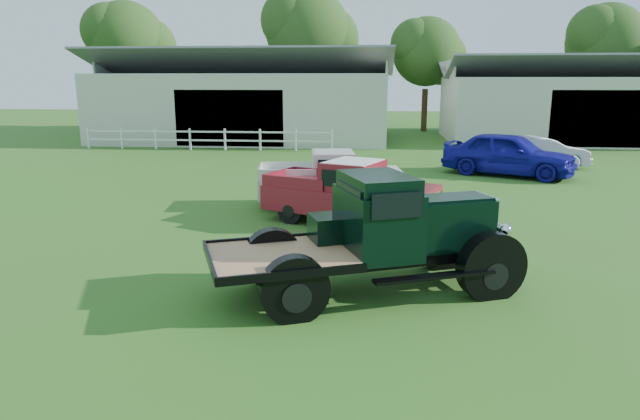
# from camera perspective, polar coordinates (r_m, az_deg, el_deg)

# --- Properties ---
(ground) EXTENTS (120.00, 120.00, 0.00)m
(ground) POSITION_cam_1_polar(r_m,az_deg,el_deg) (11.98, -1.52, -6.17)
(ground) COLOR #3E6225
(shed_left) EXTENTS (18.80, 10.20, 5.60)m
(shed_left) POSITION_cam_1_polar(r_m,az_deg,el_deg) (38.18, -7.26, 11.24)
(shed_left) COLOR silver
(shed_left) RESTS_ON ground
(shed_right) EXTENTS (16.80, 9.20, 5.20)m
(shed_right) POSITION_cam_1_polar(r_m,az_deg,el_deg) (40.26, 24.22, 10.02)
(shed_right) COLOR silver
(shed_right) RESTS_ON ground
(fence_rail) EXTENTS (14.20, 0.16, 1.20)m
(fence_rail) POSITION_cam_1_polar(r_m,az_deg,el_deg) (32.79, -11.19, 6.96)
(fence_rail) COLOR white
(fence_rail) RESTS_ON ground
(tree_a) EXTENTS (6.30, 6.30, 10.50)m
(tree_a) POSITION_cam_1_polar(r_m,az_deg,el_deg) (48.32, -18.65, 13.95)
(tree_a) COLOR #1E450C
(tree_a) RESTS_ON ground
(tree_b) EXTENTS (6.90, 6.90, 11.50)m
(tree_b) POSITION_cam_1_polar(r_m,az_deg,el_deg) (45.59, -1.26, 15.32)
(tree_b) COLOR #1E450C
(tree_b) RESTS_ON ground
(tree_c) EXTENTS (5.40, 5.40, 9.00)m
(tree_c) POSITION_cam_1_polar(r_m,az_deg,el_deg) (44.37, 10.55, 13.56)
(tree_c) COLOR #1E450C
(tree_c) RESTS_ON ground
(tree_d) EXTENTS (6.00, 6.00, 10.00)m
(tree_d) POSITION_cam_1_polar(r_m,az_deg,el_deg) (48.18, 26.48, 12.99)
(tree_d) COLOR #1E450C
(tree_d) RESTS_ON ground
(vintage_flatbed) EXTENTS (6.08, 4.18, 2.24)m
(vintage_flatbed) POSITION_cam_1_polar(r_m,az_deg,el_deg) (10.60, 5.14, -2.46)
(vintage_flatbed) COLOR black
(vintage_flatbed) RESTS_ON ground
(red_pickup) EXTENTS (5.23, 3.63, 1.78)m
(red_pickup) POSITION_cam_1_polar(r_m,az_deg,el_deg) (15.68, 3.00, 1.81)
(red_pickup) COLOR maroon
(red_pickup) RESTS_ON ground
(white_pickup) EXTENTS (4.82, 2.41, 1.69)m
(white_pickup) POSITION_cam_1_polar(r_m,az_deg,el_deg) (17.91, 1.00, 3.09)
(white_pickup) COLOR beige
(white_pickup) RESTS_ON ground
(misc_car_blue) EXTENTS (5.67, 4.29, 1.80)m
(misc_car_blue) POSITION_cam_1_polar(r_m,az_deg,el_deg) (24.83, 18.35, 5.35)
(misc_car_blue) COLOR #13118C
(misc_car_blue) RESTS_ON ground
(misc_car_grey) EXTENTS (4.63, 2.62, 1.44)m
(misc_car_grey) POSITION_cam_1_polar(r_m,az_deg,el_deg) (27.12, 20.96, 5.37)
(misc_car_grey) COLOR gray
(misc_car_grey) RESTS_ON ground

